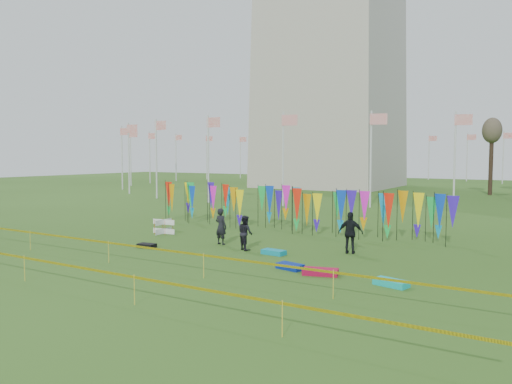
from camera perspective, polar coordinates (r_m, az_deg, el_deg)
The scene contains 14 objects.
ground at distance 21.84m, azimuth -7.79°, elevation -7.30°, with size 160.00×160.00×0.00m, color #294B15.
flagpole_ring at distance 70.18m, azimuth 8.49°, elevation 3.90°, with size 57.40×56.16×8.00m.
banner_row at distance 28.55m, azimuth 3.62°, elevation -1.33°, with size 18.64×0.64×2.47m.
caution_tape_near at distance 19.90m, azimuth -13.24°, elevation -6.22°, with size 26.00×0.02×0.90m.
caution_tape_far at distance 17.60m, azimuth -21.57°, elevation -7.78°, with size 26.00×0.02×0.90m.
box_kite at distance 28.11m, azimuth -10.51°, elevation -3.90°, with size 0.74×0.74×0.82m.
person_left at distance 24.39m, azimuth -4.03°, elevation -3.94°, with size 0.65×0.47×1.78m, color black.
person_mid at distance 22.96m, azimuth -1.24°, elevation -4.67°, with size 0.78×0.48×1.60m, color black.
person_right at distance 22.45m, azimuth 10.75°, elevation -4.61°, with size 1.09×0.62×1.86m, color black.
kite_bag_turquoise at distance 22.03m, azimuth 2.03°, elevation -6.88°, with size 1.04×0.52×0.21m, color #0B95AF.
kite_bag_blue at distance 19.29m, azimuth 3.92°, elevation -8.48°, with size 1.04×0.54×0.22m, color #092592.
kite_bag_red at distance 18.50m, azimuth 7.37°, elevation -9.03°, with size 1.27×0.58×0.23m, color #B10B36.
kite_bag_black at distance 24.19m, azimuth -12.38°, elevation -6.00°, with size 0.84×0.48×0.19m, color black.
kite_bag_teal at distance 17.46m, azimuth 15.19°, elevation -9.98°, with size 1.12×0.54×0.21m, color #0DC2C0.
Camera 1 is at (13.63, -16.51, 4.35)m, focal length 35.00 mm.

